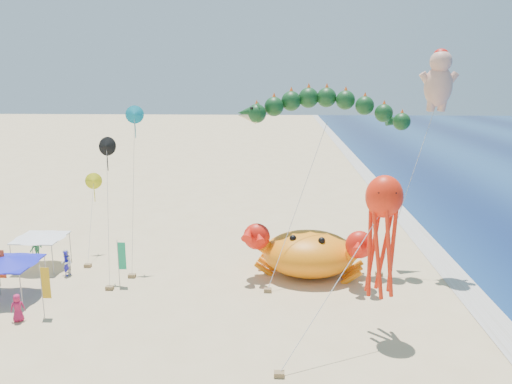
% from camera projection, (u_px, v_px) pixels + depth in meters
% --- Properties ---
extents(ground, '(320.00, 320.00, 0.00)m').
position_uv_depth(ground, '(286.00, 299.00, 31.72)').
color(ground, '#D1B784').
rests_on(ground, ground).
extents(foam_strip, '(320.00, 320.00, 0.00)m').
position_uv_depth(foam_strip, '(478.00, 303.00, 31.12)').
color(foam_strip, silver).
rests_on(foam_strip, ground).
extents(crab_inflatable, '(8.88, 6.61, 3.89)m').
position_uv_depth(crab_inflatable, '(309.00, 252.00, 35.18)').
color(crab_inflatable, orange).
rests_on(crab_inflatable, ground).
extents(dragon_kite, '(12.37, 7.36, 12.62)m').
position_uv_depth(dragon_kite, '(325.00, 113.00, 35.30)').
color(dragon_kite, '#0F3717').
rests_on(dragon_kite, ground).
extents(cherub_kite, '(4.95, 3.18, 15.66)m').
position_uv_depth(cherub_kite, '(439.00, 79.00, 34.29)').
color(cherub_kite, '#DC9D86').
rests_on(cherub_kite, ground).
extents(octopus_kite, '(6.62, 5.76, 8.80)m').
position_uv_depth(octopus_kite, '(382.00, 227.00, 26.41)').
color(octopus_kite, '#F9270D').
rests_on(octopus_kite, ground).
extents(canopy_blue, '(3.83, 3.83, 2.71)m').
position_uv_depth(canopy_blue, '(7.00, 260.00, 31.58)').
color(canopy_blue, gray).
rests_on(canopy_blue, ground).
extents(canopy_white, '(3.59, 3.59, 2.71)m').
position_uv_depth(canopy_white, '(40.00, 235.00, 36.62)').
color(canopy_white, gray).
rests_on(canopy_white, ground).
extents(feather_flags, '(7.81, 4.71, 3.20)m').
position_uv_depth(feather_flags, '(42.00, 271.00, 30.95)').
color(feather_flags, gray).
rests_on(feather_flags, ground).
extents(beachgoers, '(4.92, 13.08, 1.88)m').
position_uv_depth(beachgoers, '(33.00, 274.00, 33.33)').
color(beachgoers, silver).
rests_on(beachgoers, ground).
extents(small_kites, '(10.23, 12.86, 11.85)m').
position_uv_depth(small_kites, '(64.00, 179.00, 34.39)').
color(small_kites, '#0E839D').
rests_on(small_kites, ground).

